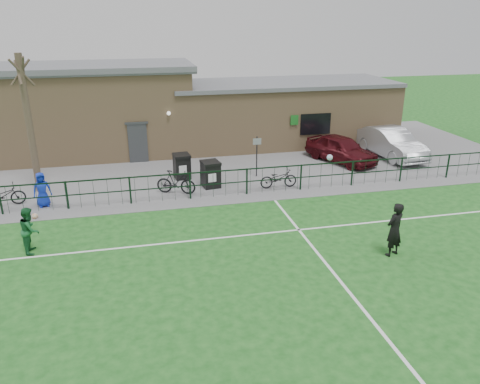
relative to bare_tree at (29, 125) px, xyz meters
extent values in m
plane|color=#175018|center=(8.00, -10.50, -3.00)|extent=(90.00, 90.00, 0.00)
cube|color=slate|center=(8.00, 3.00, -2.99)|extent=(34.00, 13.00, 0.02)
cube|color=white|center=(8.00, -2.70, -3.00)|extent=(28.00, 0.10, 0.01)
cube|color=white|center=(8.00, -6.50, -3.00)|extent=(28.00, 0.10, 0.01)
cube|color=white|center=(10.00, -10.50, -3.00)|extent=(0.10, 16.00, 0.01)
cube|color=black|center=(8.00, -2.50, -2.40)|extent=(28.00, 0.10, 1.20)
cylinder|color=#45372A|center=(0.00, 0.00, 0.00)|extent=(0.30, 0.30, 6.00)
cube|color=black|center=(6.47, 0.35, -2.43)|extent=(0.81, 0.90, 1.10)
cube|color=black|center=(7.61, -1.19, -2.42)|extent=(0.86, 0.94, 1.12)
cylinder|color=black|center=(10.04, -0.25, -1.98)|extent=(0.07, 0.07, 2.00)
imported|color=#440C12|center=(15.07, 1.10, -2.27)|extent=(3.21, 4.52, 1.43)
imported|color=#A3A5AB|center=(18.17, 1.36, -2.18)|extent=(2.09, 4.97, 1.60)
imported|color=black|center=(-1.14, -1.65, -2.51)|extent=(1.88, 1.07, 0.93)
imported|color=black|center=(5.97, -1.75, -2.45)|extent=(1.83, 1.15, 1.06)
imported|color=black|center=(10.60, -2.03, -2.53)|extent=(1.71, 0.61, 0.90)
imported|color=#132DB8|center=(0.49, -1.99, -2.25)|extent=(0.82, 0.66, 1.45)
imported|color=black|center=(12.34, -9.00, -2.08)|extent=(0.78, 0.65, 1.84)
sphere|color=white|center=(11.28, -5.94, -0.46)|extent=(0.22, 0.22, 0.22)
imported|color=#1A5D2F|center=(0.74, -6.06, -2.21)|extent=(0.62, 0.78, 1.57)
sphere|color=silver|center=(0.33, -3.23, -2.89)|extent=(0.23, 0.23, 0.23)
cube|color=tan|center=(8.00, 6.00, -1.25)|extent=(24.00, 5.00, 3.50)
cube|color=tan|center=(1.76, 6.00, 1.10)|extent=(11.52, 5.00, 1.20)
cube|color=#5A5C62|center=(1.76, 6.00, 1.82)|extent=(12.02, 5.40, 0.28)
cube|color=#5A5C62|center=(13.28, 6.00, 0.60)|extent=(13.44, 5.30, 0.22)
cube|color=#383A3D|center=(4.50, 3.47, -1.95)|extent=(1.00, 0.08, 2.10)
cube|color=black|center=(14.50, 3.47, -1.40)|extent=(1.80, 0.08, 1.20)
cube|color=#19661E|center=(13.20, 3.42, -1.10)|extent=(0.45, 0.04, 0.55)
camera|label=1|loc=(4.37, -21.25, 4.42)|focal=35.00mm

